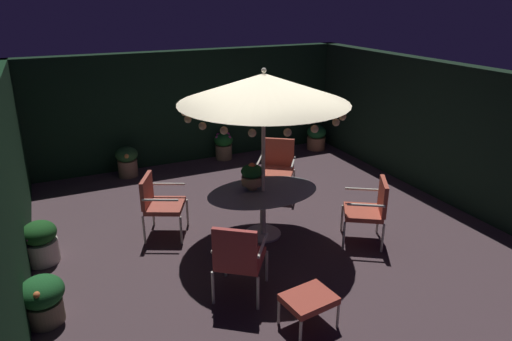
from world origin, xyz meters
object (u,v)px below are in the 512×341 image
object	(u,v)px
potted_plant_back_left	(224,145)
potted_plant_back_right	(43,298)
patio_umbrella	(264,89)
potted_plant_left_far	(127,161)
patio_chair_northeast	(277,164)
patio_chair_southeast	(238,256)
centerpiece_planter	(252,175)
patio_dining_table	(263,199)
potted_plant_right_far	(316,137)
patio_chair_north	(371,207)
ottoman_footrest	(309,300)
patio_chair_east	(159,201)
potted_plant_right_near	(41,241)

from	to	relation	value
potted_plant_back_left	potted_plant_back_right	size ratio (longest dim) A/B	1.05
patio_umbrella	potted_plant_left_far	size ratio (longest dim) A/B	4.10
patio_chair_northeast	potted_plant_left_far	bearing A→B (deg)	138.99
patio_chair_southeast	centerpiece_planter	bearing A→B (deg)	59.85
patio_dining_table	patio_umbrella	distance (m)	1.66
potted_plant_back_left	potted_plant_back_right	bearing A→B (deg)	-131.56
patio_umbrella	patio_chair_northeast	size ratio (longest dim) A/B	2.50
patio_umbrella	patio_chair_northeast	distance (m)	2.33
centerpiece_planter	potted_plant_right_far	world-z (taller)	centerpiece_planter
patio_dining_table	patio_chair_southeast	size ratio (longest dim) A/B	1.68
potted_plant_back_right	patio_umbrella	bearing A→B (deg)	14.07
patio_chair_north	ottoman_footrest	world-z (taller)	patio_chair_north
patio_chair_north	ottoman_footrest	xyz separation A→B (m)	(-1.78, -1.23, -0.24)
patio_chair_southeast	ottoman_footrest	world-z (taller)	patio_chair_southeast
potted_plant_left_far	patio_chair_southeast	bearing A→B (deg)	-83.83
patio_chair_northeast	potted_plant_back_right	xyz separation A→B (m)	(-4.01, -2.08, -0.26)
patio_chair_east	patio_chair_southeast	xyz separation A→B (m)	(0.48, -1.97, 0.02)
patio_chair_north	potted_plant_back_right	world-z (taller)	patio_chair_north
patio_chair_northeast	potted_plant_back_right	world-z (taller)	patio_chair_northeast
centerpiece_planter	potted_plant_right_near	distance (m)	3.08
patio_dining_table	patio_chair_southeast	distance (m)	1.59
potted_plant_right_far	potted_plant_back_left	bearing A→B (deg)	173.10
patio_chair_east	potted_plant_right_far	xyz separation A→B (m)	(4.41, 2.56, -0.27)
ottoman_footrest	potted_plant_right_far	xyz separation A→B (m)	(3.42, 5.33, -0.04)
ottoman_footrest	potted_plant_right_far	bearing A→B (deg)	57.27
potted_plant_right_near	potted_plant_back_right	world-z (taller)	potted_plant_right_near
centerpiece_planter	ottoman_footrest	size ratio (longest dim) A/B	0.70
patio_chair_east	ottoman_footrest	distance (m)	2.94
ottoman_footrest	patio_chair_southeast	bearing A→B (deg)	122.30
potted_plant_right_near	potted_plant_right_far	world-z (taller)	potted_plant_right_near
centerpiece_planter	potted_plant_left_far	size ratio (longest dim) A/B	0.68
patio_chair_northeast	patio_chair_southeast	distance (m)	3.19
potted_plant_left_far	patio_dining_table	bearing A→B (deg)	-66.72
patio_chair_north	patio_chair_southeast	distance (m)	2.32
patio_chair_southeast	potted_plant_right_far	bearing A→B (deg)	49.10
patio_umbrella	patio_chair_east	bearing A→B (deg)	154.36
patio_chair_north	potted_plant_right_far	distance (m)	4.42
patio_dining_table	potted_plant_right_near	size ratio (longest dim) A/B	2.82
patio_chair_southeast	patio_chair_north	bearing A→B (deg)	10.80
patio_dining_table	centerpiece_planter	world-z (taller)	centerpiece_planter
patio_chair_north	patio_chair_southeast	bearing A→B (deg)	-169.20
patio_umbrella	patio_chair_north	world-z (taller)	patio_umbrella
potted_plant_back_right	patio_chair_north	bearing A→B (deg)	-0.94
patio_umbrella	patio_chair_northeast	world-z (taller)	patio_umbrella
patio_chair_northeast	patio_chair_east	size ratio (longest dim) A/B	1.07
patio_chair_east	ottoman_footrest	size ratio (longest dim) A/B	1.59
potted_plant_left_far	potted_plant_back_right	xyz separation A→B (m)	(-1.65, -4.13, -0.02)
potted_plant_back_left	potted_plant_right_near	distance (m)	4.81
patio_chair_northeast	potted_plant_right_far	world-z (taller)	patio_chair_northeast
centerpiece_planter	potted_plant_left_far	distance (m)	3.55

